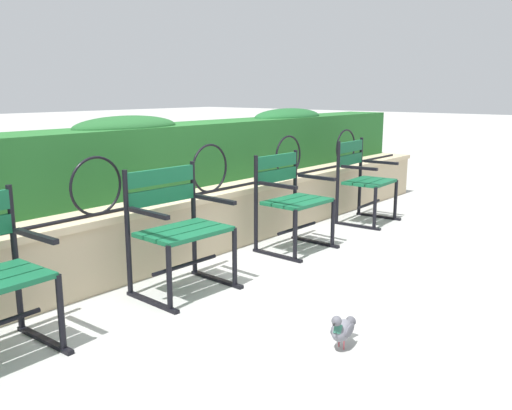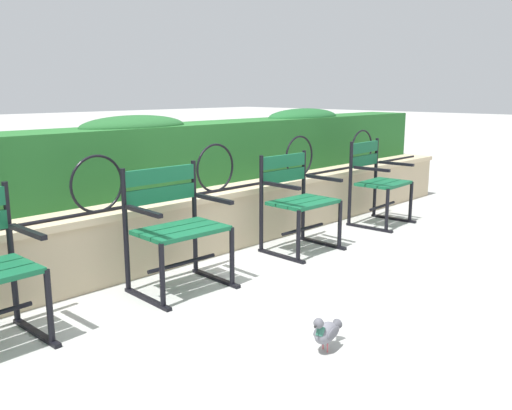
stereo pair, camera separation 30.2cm
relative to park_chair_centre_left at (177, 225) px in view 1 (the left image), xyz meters
The scene contains 8 objects.
ground_plane 0.83m from the park_chair_centre_left, 30.49° to the right, with size 60.00×60.00×0.00m, color #ADADA8.
stone_wall 0.81m from the park_chair_centre_left, 41.44° to the left, with size 7.89×0.41×0.53m.
iron_arch_fence 0.58m from the park_chair_centre_left, 57.04° to the left, with size 7.34×0.02×0.42m.
hedge_row 1.19m from the park_chair_centre_left, 58.69° to the left, with size 7.73×0.53×0.66m.
park_chair_centre_left is the anchor object (origin of this frame).
park_chair_centre_right 1.34m from the park_chair_centre_left, ahead, with size 0.61×0.54×0.85m.
park_chair_rightmost 2.68m from the park_chair_centre_left, ahead, with size 0.61×0.55×0.88m.
pigeon_near_chairs 1.42m from the park_chair_centre_left, 91.92° to the right, with size 0.29×0.13×0.22m.
Camera 1 is at (-3.09, -2.44, 1.40)m, focal length 38.39 mm.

